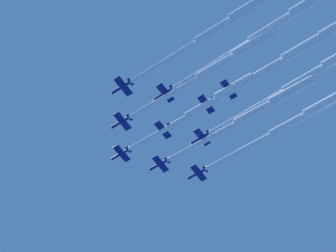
{
  "coord_description": "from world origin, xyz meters",
  "views": [
    {
      "loc": [
        -80.34,
        104.98,
        -39.95
      ],
      "look_at": [
        0.0,
        0.0,
        149.37
      ],
      "focal_mm": 65.0,
      "sensor_mm": 36.0,
      "label": 1
    }
  ],
  "objects_px": {
    "jet_lead": "(204,106)",
    "jet_starboard_outer": "(275,25)",
    "jet_port_inner": "(220,64)",
    "jet_port_outer": "(291,122)",
    "jet_port_mid": "(268,69)",
    "jet_starboard_mid": "(217,28)",
    "jet_starboard_inner": "(257,111)",
    "jet_tail_end": "(332,30)",
    "jet_trail_port": "(308,76)",
    "jet_trail_starboard": "(306,46)"
  },
  "relations": [
    {
      "from": "jet_lead",
      "to": "jet_starboard_mid",
      "type": "distance_m",
      "value": 32.25
    },
    {
      "from": "jet_port_mid",
      "to": "jet_trail_starboard",
      "type": "distance_m",
      "value": 15.24
    },
    {
      "from": "jet_starboard_inner",
      "to": "jet_trail_port",
      "type": "distance_m",
      "value": 22.25
    },
    {
      "from": "jet_lead",
      "to": "jet_starboard_mid",
      "type": "xyz_separation_m",
      "value": [
        -22.02,
        23.52,
        -1.41
      ]
    },
    {
      "from": "jet_port_inner",
      "to": "jet_trail_port",
      "type": "distance_m",
      "value": 32.82
    },
    {
      "from": "jet_lead",
      "to": "jet_port_mid",
      "type": "relative_size",
      "value": 0.85
    },
    {
      "from": "jet_lead",
      "to": "jet_tail_end",
      "type": "relative_size",
      "value": 0.93
    },
    {
      "from": "jet_port_outer",
      "to": "jet_lead",
      "type": "bearing_deg",
      "value": 49.16
    },
    {
      "from": "jet_starboard_inner",
      "to": "jet_port_mid",
      "type": "distance_m",
      "value": 17.55
    },
    {
      "from": "jet_port_outer",
      "to": "jet_trail_starboard",
      "type": "distance_m",
      "value": 31.46
    },
    {
      "from": "jet_port_inner",
      "to": "jet_trail_starboard",
      "type": "xyz_separation_m",
      "value": [
        -27.54,
        -12.86,
        1.17
      ]
    },
    {
      "from": "jet_starboard_inner",
      "to": "jet_tail_end",
      "type": "bearing_deg",
      "value": 164.22
    },
    {
      "from": "jet_port_mid",
      "to": "jet_starboard_outer",
      "type": "height_order",
      "value": "jet_starboard_outer"
    },
    {
      "from": "jet_port_inner",
      "to": "jet_port_outer",
      "type": "distance_m",
      "value": 37.36
    },
    {
      "from": "jet_port_outer",
      "to": "jet_starboard_outer",
      "type": "distance_m",
      "value": 40.18
    },
    {
      "from": "jet_trail_starboard",
      "to": "jet_starboard_mid",
      "type": "bearing_deg",
      "value": 50.86
    },
    {
      "from": "jet_starboard_inner",
      "to": "jet_trail_port",
      "type": "bearing_deg",
      "value": 179.84
    },
    {
      "from": "jet_lead",
      "to": "jet_port_inner",
      "type": "xyz_separation_m",
      "value": [
        -14.9,
        11.29,
        -0.75
      ]
    },
    {
      "from": "jet_lead",
      "to": "jet_port_mid",
      "type": "distance_m",
      "value": 27.24
    },
    {
      "from": "jet_lead",
      "to": "jet_starboard_outer",
      "type": "relative_size",
      "value": 0.85
    },
    {
      "from": "jet_lead",
      "to": "jet_trail_port",
      "type": "bearing_deg",
      "value": -160.31
    },
    {
      "from": "jet_port_inner",
      "to": "jet_starboard_mid",
      "type": "height_order",
      "value": "jet_port_inner"
    },
    {
      "from": "jet_port_inner",
      "to": "jet_starboard_inner",
      "type": "height_order",
      "value": "jet_port_inner"
    },
    {
      "from": "jet_starboard_inner",
      "to": "jet_trail_port",
      "type": "height_order",
      "value": "jet_trail_port"
    },
    {
      "from": "jet_trail_starboard",
      "to": "jet_tail_end",
      "type": "height_order",
      "value": "jet_tail_end"
    },
    {
      "from": "jet_trail_port",
      "to": "jet_tail_end",
      "type": "relative_size",
      "value": 1.1
    },
    {
      "from": "jet_port_mid",
      "to": "jet_tail_end",
      "type": "relative_size",
      "value": 1.09
    },
    {
      "from": "jet_starboard_inner",
      "to": "jet_port_outer",
      "type": "bearing_deg",
      "value": -121.11
    },
    {
      "from": "jet_port_outer",
      "to": "jet_trail_port",
      "type": "relative_size",
      "value": 0.91
    },
    {
      "from": "jet_starboard_inner",
      "to": "jet_trail_port",
      "type": "xyz_separation_m",
      "value": [
        -22.12,
        0.06,
        2.35
      ]
    },
    {
      "from": "jet_starboard_mid",
      "to": "jet_trail_starboard",
      "type": "relative_size",
      "value": 0.96
    },
    {
      "from": "jet_lead",
      "to": "jet_tail_end",
      "type": "distance_m",
      "value": 52.55
    },
    {
      "from": "jet_trail_port",
      "to": "jet_trail_starboard",
      "type": "bearing_deg",
      "value": 116.3
    },
    {
      "from": "jet_starboard_outer",
      "to": "jet_trail_starboard",
      "type": "bearing_deg",
      "value": -109.38
    },
    {
      "from": "jet_trail_port",
      "to": "jet_port_mid",
      "type": "bearing_deg",
      "value": 51.84
    },
    {
      "from": "jet_port_outer",
      "to": "jet_trail_starboard",
      "type": "relative_size",
      "value": 1.01
    },
    {
      "from": "jet_port_inner",
      "to": "jet_port_outer",
      "type": "relative_size",
      "value": 1.03
    },
    {
      "from": "jet_port_mid",
      "to": "jet_tail_end",
      "type": "distance_m",
      "value": 25.35
    },
    {
      "from": "jet_starboard_outer",
      "to": "jet_trail_port",
      "type": "height_order",
      "value": "jet_trail_port"
    },
    {
      "from": "jet_lead",
      "to": "jet_trail_starboard",
      "type": "bearing_deg",
      "value": -177.88
    },
    {
      "from": "jet_starboard_inner",
      "to": "jet_trail_starboard",
      "type": "bearing_deg",
      "value": 157.33
    },
    {
      "from": "jet_trail_starboard",
      "to": "jet_tail_end",
      "type": "relative_size",
      "value": 1.0
    },
    {
      "from": "jet_port_mid",
      "to": "jet_trail_starboard",
      "type": "height_order",
      "value": "jet_trail_starboard"
    },
    {
      "from": "jet_port_mid",
      "to": "jet_trail_port",
      "type": "distance_m",
      "value": 15.44
    },
    {
      "from": "jet_lead",
      "to": "jet_port_mid",
      "type": "height_order",
      "value": "jet_lead"
    },
    {
      "from": "jet_port_inner",
      "to": "jet_starboard_inner",
      "type": "distance_m",
      "value": 24.49
    },
    {
      "from": "jet_starboard_mid",
      "to": "jet_tail_end",
      "type": "xyz_separation_m",
      "value": [
        -30.45,
        -26.02,
        3.06
      ]
    },
    {
      "from": "jet_port_inner",
      "to": "jet_port_mid",
      "type": "relative_size",
      "value": 0.94
    },
    {
      "from": "jet_lead",
      "to": "jet_trail_port",
      "type": "distance_m",
      "value": 39.03
    },
    {
      "from": "jet_starboard_mid",
      "to": "jet_trail_starboard",
      "type": "height_order",
      "value": "jet_trail_starboard"
    }
  ]
}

